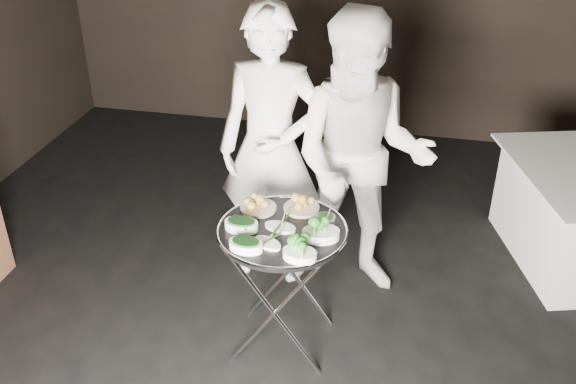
% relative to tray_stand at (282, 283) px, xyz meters
% --- Properties ---
extents(tray_stand, '(0.54, 0.45, 0.79)m').
position_rel_tray_stand_xyz_m(tray_stand, '(0.00, 0.00, 0.00)').
color(tray_stand, silver).
rests_on(tray_stand, floor).
extents(serving_tray, '(0.71, 0.71, 0.04)m').
position_rel_tray_stand_xyz_m(serving_tray, '(-0.00, 0.00, 0.35)').
color(serving_tray, black).
rests_on(serving_tray, tray_stand).
extents(potato_plate_a, '(0.20, 0.20, 0.07)m').
position_rel_tray_stand_xyz_m(potato_plate_a, '(-0.18, 0.17, 0.39)').
color(potato_plate_a, beige).
rests_on(potato_plate_a, serving_tray).
extents(potato_plate_b, '(0.20, 0.20, 0.07)m').
position_rel_tray_stand_xyz_m(potato_plate_b, '(0.06, 0.22, 0.39)').
color(potato_plate_b, beige).
rests_on(potato_plate_b, serving_tray).
extents(greens_bowl, '(0.11, 0.11, 0.06)m').
position_rel_tray_stand_xyz_m(greens_bowl, '(0.22, 0.12, 0.39)').
color(greens_bowl, white).
rests_on(greens_bowl, serving_tray).
extents(asparagus_plate_a, '(0.19, 0.13, 0.04)m').
position_rel_tray_stand_xyz_m(asparagus_plate_a, '(-0.01, 0.01, 0.38)').
color(asparagus_plate_a, white).
rests_on(asparagus_plate_a, serving_tray).
extents(asparagus_plate_b, '(0.19, 0.16, 0.03)m').
position_rel_tray_stand_xyz_m(asparagus_plate_b, '(-0.04, -0.15, 0.38)').
color(asparagus_plate_b, white).
rests_on(asparagus_plate_b, serving_tray).
extents(spinach_bowl_a, '(0.19, 0.13, 0.08)m').
position_rel_tray_stand_xyz_m(spinach_bowl_a, '(-0.21, -0.04, 0.40)').
color(spinach_bowl_a, white).
rests_on(spinach_bowl_a, serving_tray).
extents(spinach_bowl_b, '(0.19, 0.13, 0.07)m').
position_rel_tray_stand_xyz_m(spinach_bowl_b, '(-0.14, -0.22, 0.39)').
color(spinach_bowl_b, white).
rests_on(spinach_bowl_b, serving_tray).
extents(broccoli_bowl_a, '(0.23, 0.19, 0.08)m').
position_rel_tray_stand_xyz_m(broccoli_bowl_a, '(0.22, -0.04, 0.40)').
color(broccoli_bowl_a, white).
rests_on(broccoli_bowl_a, serving_tray).
extents(broccoli_bowl_b, '(0.20, 0.16, 0.07)m').
position_rel_tray_stand_xyz_m(broccoli_bowl_b, '(0.14, -0.24, 0.39)').
color(broccoli_bowl_b, white).
rests_on(broccoli_bowl_b, serving_tray).
extents(serving_utensils, '(0.57, 0.40, 0.01)m').
position_rel_tray_stand_xyz_m(serving_utensils, '(0.02, 0.07, 0.41)').
color(serving_utensils, silver).
rests_on(serving_utensils, serving_tray).
extents(waiter_left, '(0.68, 0.45, 1.84)m').
position_rel_tray_stand_xyz_m(waiter_left, '(-0.23, 0.70, 0.48)').
color(waiter_left, white).
rests_on(waiter_left, floor).
extents(waiter_right, '(0.91, 0.72, 1.85)m').
position_rel_tray_stand_xyz_m(waiter_right, '(0.34, 0.67, 0.48)').
color(waiter_right, white).
rests_on(waiter_right, floor).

